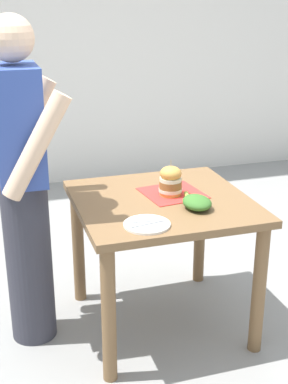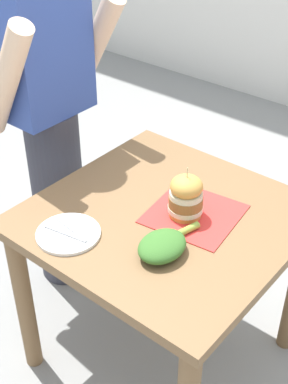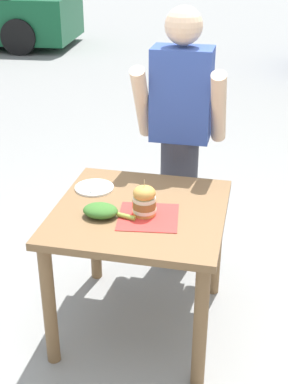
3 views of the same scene
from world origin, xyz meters
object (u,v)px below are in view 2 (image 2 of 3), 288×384
object	(u,v)px
side_plate_with_forks	(68,234)
side_salad	(162,246)
sandwich	(186,196)
patio_table	(165,243)
diner_across_table	(50,115)
pickle_spear	(187,230)

from	to	relation	value
side_plate_with_forks	side_salad	size ratio (longest dim) A/B	1.22
sandwich	side_plate_with_forks	xyz separation A→B (m)	(-0.34, 0.24, -0.08)
patio_table	side_plate_with_forks	world-z (taller)	side_plate_with_forks
sandwich	diner_across_table	size ratio (longest dim) A/B	0.12
side_salad	diner_across_table	xyz separation A→B (m)	(0.28, 0.82, 0.10)
sandwich	pickle_spear	size ratio (longest dim) A/B	1.97
patio_table	pickle_spear	size ratio (longest dim) A/B	9.11
pickle_spear	side_salad	distance (m)	0.14
pickle_spear	side_salad	world-z (taller)	side_salad
sandwich	diner_across_table	bearing A→B (deg)	85.31
patio_table	side_salad	size ratio (longest dim) A/B	5.02
sandwich	diner_across_table	distance (m)	0.76
patio_table	diner_across_table	world-z (taller)	diner_across_table
patio_table	side_plate_with_forks	size ratio (longest dim) A/B	4.11
side_salad	diner_across_table	size ratio (longest dim) A/B	0.11
pickle_spear	side_salad	bearing A→B (deg)	179.49
side_plate_with_forks	side_salad	world-z (taller)	side_salad
side_plate_with_forks	sandwich	bearing A→B (deg)	-34.98
sandwich	pickle_spear	bearing A→B (deg)	-140.92
side_plate_with_forks	diner_across_table	bearing A→B (deg)	52.04
diner_across_table	pickle_spear	bearing A→B (deg)	-99.82
pickle_spear	side_salad	size ratio (longest dim) A/B	0.55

